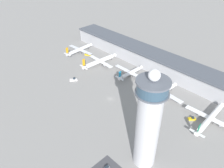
{
  "coord_description": "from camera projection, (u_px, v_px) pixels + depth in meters",
  "views": [
    {
      "loc": [
        106.56,
        -101.4,
        115.95
      ],
      "look_at": [
        -5.17,
        7.12,
        9.57
      ],
      "focal_mm": 35.0,
      "sensor_mm": 36.0,
      "label": 1
    }
  ],
  "objects": [
    {
      "name": "ground_plane",
      "position": [
        110.0,
        99.0,
        186.86
      ],
      "size": [
        1000.0,
        1000.0,
        0.0
      ],
      "primitive_type": "plane",
      "color": "gray"
    },
    {
      "name": "airplane_gate_alpha",
      "position": [
        80.0,
        49.0,
        256.99
      ],
      "size": [
        37.11,
        38.61,
        13.15
      ],
      "color": "silver",
      "rests_on": "ground"
    },
    {
      "name": "service_truck_fuel",
      "position": [
        88.0,
        55.0,
        253.96
      ],
      "size": [
        7.81,
        5.7,
        3.09
      ],
      "color": "black",
      "rests_on": "ground"
    },
    {
      "name": "car_yellow_taxi",
      "position": [
        107.0,
        168.0,
        130.86
      ],
      "size": [
        2.04,
        4.34,
        1.45
      ],
      "color": "black",
      "rests_on": "ground"
    },
    {
      "name": "terminal_building",
      "position": [
        160.0,
        63.0,
        222.3
      ],
      "size": [
        236.14,
        25.0,
        16.93
      ],
      "color": "#B2B2B7",
      "rests_on": "ground"
    },
    {
      "name": "service_truck_catering",
      "position": [
        74.0,
        80.0,
        209.8
      ],
      "size": [
        5.93,
        7.21,
        3.13
      ],
      "color": "black",
      "rests_on": "ground"
    },
    {
      "name": "airplane_gate_charlie",
      "position": [
        131.0,
        73.0,
        214.84
      ],
      "size": [
        41.98,
        32.74,
        11.79
      ],
      "color": "white",
      "rests_on": "ground"
    },
    {
      "name": "service_truck_baggage",
      "position": [
        192.0,
        119.0,
        165.51
      ],
      "size": [
        5.52,
        5.87,
        2.42
      ],
      "color": "black",
      "rests_on": "ground"
    },
    {
      "name": "airplane_gate_delta",
      "position": [
        163.0,
        92.0,
        187.77
      ],
      "size": [
        39.04,
        36.11,
        12.69
      ],
      "color": "white",
      "rests_on": "ground"
    },
    {
      "name": "airplane_gate_bravo",
      "position": [
        100.0,
        61.0,
        233.66
      ],
      "size": [
        35.38,
        44.06,
        14.03
      ],
      "color": "white",
      "rests_on": "ground"
    },
    {
      "name": "airplane_gate_echo",
      "position": [
        210.0,
        118.0,
        161.02
      ],
      "size": [
        39.42,
        43.54,
        12.6
      ],
      "color": "white",
      "rests_on": "ground"
    },
    {
      "name": "control_tower",
      "position": [
        148.0,
        123.0,
        118.47
      ],
      "size": [
        17.25,
        17.25,
        65.18
      ],
      "color": "#BCBCC1",
      "rests_on": "ground"
    }
  ]
}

